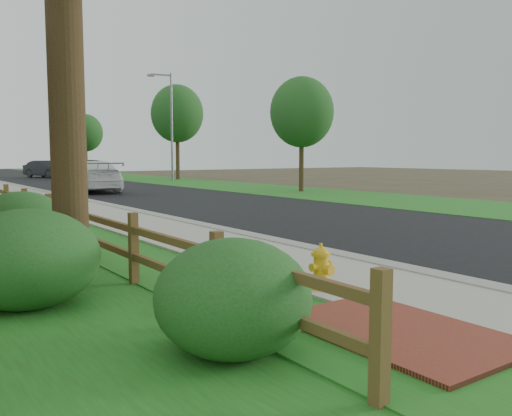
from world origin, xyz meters
TOP-DOWN VIEW (x-y plane):
  - ground at (0.00, 0.00)m, footprint 120.00×120.00m
  - road at (4.60, 35.00)m, footprint 8.00×90.00m
  - curb at (0.40, 35.00)m, footprint 0.40×90.00m
  - wet_gutter at (0.75, 35.00)m, footprint 0.50×90.00m
  - verge_far at (11.50, 35.00)m, footprint 6.00×90.00m
  - brick_patch at (-2.20, -1.00)m, footprint 1.60×2.40m
  - ranch_fence at (-3.60, 6.40)m, footprint 0.12×16.92m
  - fire_hydrant at (-1.70, 0.79)m, footprint 0.42×0.33m
  - white_suv at (2.62, 23.72)m, footprint 2.87×5.85m
  - dark_car_mid at (7.20, 39.48)m, footprint 3.61×5.34m
  - dark_car_far at (5.29, 44.12)m, footprint 3.17×4.74m
  - streetlight at (11.12, 31.82)m, footprint 1.82×0.49m
  - shrub_a at (-3.90, -0.41)m, footprint 1.60×1.60m
  - shrub_b at (-5.15, 2.48)m, footprint 1.93×1.93m
  - shrub_c at (-4.42, 6.43)m, footprint 2.26×2.26m
  - tree_near_right at (11.78, 17.49)m, footprint 3.36×3.36m
  - tree_mid_right at (13.00, 34.34)m, footprint 4.14×4.14m
  - tree_far_right at (9.00, 44.75)m, footprint 3.08×3.08m

SIDE VIEW (x-z plane):
  - ground at x=0.00m, z-range 0.00..0.00m
  - road at x=4.60m, z-range 0.00..0.02m
  - verge_far at x=11.50m, z-range 0.00..0.04m
  - wet_gutter at x=0.75m, z-range 0.02..0.02m
  - brick_patch at x=-2.20m, z-range 0.00..0.11m
  - curb at x=0.40m, z-range 0.00..0.12m
  - fire_hydrant at x=-1.70m, z-range 0.07..0.71m
  - shrub_a at x=-3.90m, z-range 0.00..1.15m
  - ranch_fence at x=-3.60m, z-range 0.07..1.17m
  - shrub_c at x=-4.42m, z-range 0.00..1.25m
  - shrub_b at x=-5.15m, z-range 0.00..1.27m
  - dark_car_far at x=5.29m, z-range 0.02..1.50m
  - white_suv at x=2.62m, z-range 0.02..1.66m
  - dark_car_mid at x=7.20m, z-range 0.02..1.71m
  - tree_far_right at x=9.00m, z-range 1.13..6.82m
  - tree_near_right at x=11.78m, z-range 1.16..7.21m
  - streetlight at x=11.12m, z-range 0.53..8.45m
  - tree_mid_right at x=13.00m, z-range 1.46..8.97m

